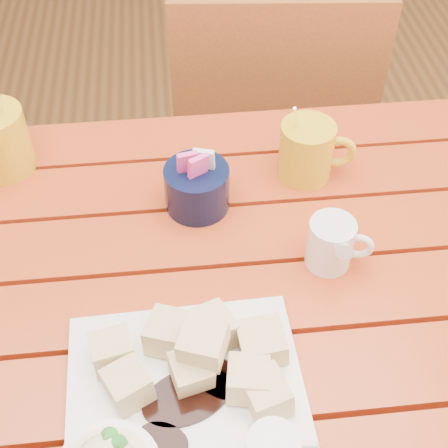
{
  "coord_description": "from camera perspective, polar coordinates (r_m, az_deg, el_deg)",
  "views": [
    {
      "loc": [
        -0.03,
        -0.48,
        1.41
      ],
      "look_at": [
        0.02,
        0.07,
        0.82
      ],
      "focal_mm": 50.0,
      "sensor_mm": 36.0,
      "label": 1
    }
  ],
  "objects": [
    {
      "name": "table",
      "position": [
        0.9,
        -1.07,
        -11.1
      ],
      "size": [
        1.2,
        0.79,
        0.75
      ],
      "color": "#A63315",
      "rests_on": "ground"
    },
    {
      "name": "dessert_plate",
      "position": [
        0.7,
        -4.53,
        -17.04
      ],
      "size": [
        0.27,
        0.27,
        0.11
      ],
      "rotation": [
        0.0,
        0.0,
        0.03
      ],
      "color": "white",
      "rests_on": "table"
    },
    {
      "name": "coffee_mug_right",
      "position": [
        0.95,
        7.7,
        6.72
      ],
      "size": [
        0.12,
        0.08,
        0.14
      ],
      "rotation": [
        0.0,
        0.0,
        -0.16
      ],
      "color": "gold",
      "rests_on": "table"
    },
    {
      "name": "cream_pitcher",
      "position": [
        0.84,
        9.85,
        -1.7
      ],
      "size": [
        0.09,
        0.08,
        0.08
      ],
      "rotation": [
        0.0,
        0.0,
        -0.29
      ],
      "color": "white",
      "rests_on": "table"
    },
    {
      "name": "sugar_caddy",
      "position": [
        0.9,
        -2.48,
        3.41
      ],
      "size": [
        0.09,
        0.09,
        0.1
      ],
      "color": "black",
      "rests_on": "table"
    },
    {
      "name": "chair_far",
      "position": [
        1.47,
        4.08,
        8.16
      ],
      "size": [
        0.45,
        0.45,
        0.88
      ],
      "rotation": [
        0.0,
        0.0,
        3.05
      ],
      "color": "brown",
      "rests_on": "ground"
    }
  ]
}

